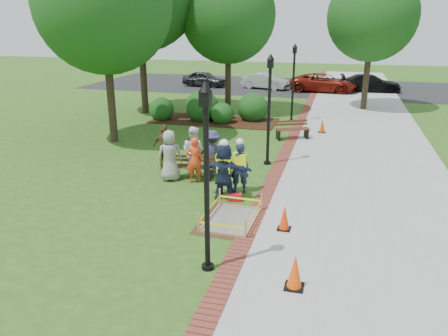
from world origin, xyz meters
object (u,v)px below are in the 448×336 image
(wet_concrete_pad, at_px, (232,213))
(cone_front, at_px, (295,272))
(bench_near, at_px, (194,172))
(hivis_worker_b, at_px, (240,166))
(lamp_near, at_px, (206,166))
(hivis_worker_c, at_px, (223,167))
(hivis_worker_a, at_px, (224,170))

(wet_concrete_pad, xyz_separation_m, cone_front, (2.09, -2.87, 0.15))
(wet_concrete_pad, distance_m, bench_near, 3.74)
(hivis_worker_b, bearing_deg, lamp_near, -85.38)
(cone_front, height_order, hivis_worker_c, hivis_worker_c)
(wet_concrete_pad, relative_size, hivis_worker_c, 1.32)
(lamp_near, bearing_deg, wet_concrete_pad, 92.10)
(bench_near, distance_m, hivis_worker_a, 2.32)
(cone_front, bearing_deg, hivis_worker_a, 121.92)
(bench_near, height_order, lamp_near, lamp_near)
(lamp_near, distance_m, hivis_worker_a, 4.41)
(hivis_worker_c, bearing_deg, lamp_near, -78.87)
(wet_concrete_pad, relative_size, bench_near, 1.55)
(wet_concrete_pad, distance_m, cone_front, 3.55)
(wet_concrete_pad, relative_size, hivis_worker_a, 1.19)
(lamp_near, xyz_separation_m, hivis_worker_a, (-0.71, 4.08, -1.51))
(cone_front, bearing_deg, wet_concrete_pad, 126.06)
(bench_near, relative_size, hivis_worker_b, 0.83)
(bench_near, bearing_deg, cone_front, -54.22)
(lamp_near, distance_m, hivis_worker_c, 5.00)
(cone_front, xyz_separation_m, lamp_near, (-1.99, 0.26, 2.10))
(bench_near, xyz_separation_m, lamp_near, (2.27, -5.65, 2.23))
(hivis_worker_a, bearing_deg, cone_front, -58.08)
(cone_front, relative_size, hivis_worker_b, 0.43)
(cone_front, bearing_deg, hivis_worker_b, 115.20)
(wet_concrete_pad, bearing_deg, hivis_worker_b, 97.58)
(lamp_near, height_order, hivis_worker_c, lamp_near)
(hivis_worker_b, relative_size, hivis_worker_c, 1.03)
(wet_concrete_pad, bearing_deg, hivis_worker_c, 111.85)
(wet_concrete_pad, relative_size, hivis_worker_b, 1.28)
(hivis_worker_a, bearing_deg, lamp_near, -80.10)
(wet_concrete_pad, distance_m, hivis_worker_c, 2.30)
(bench_near, bearing_deg, wet_concrete_pad, -54.49)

